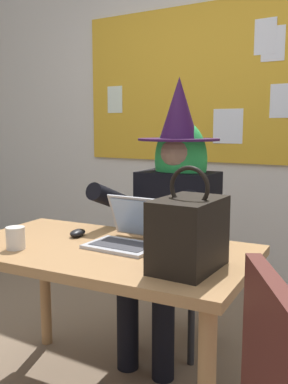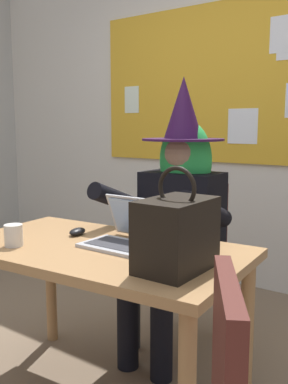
{
  "view_description": "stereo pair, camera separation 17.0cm",
  "coord_description": "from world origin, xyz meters",
  "px_view_note": "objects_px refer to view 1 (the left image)",
  "views": [
    {
      "loc": [
        1.27,
        -1.34,
        1.22
      ],
      "look_at": [
        0.19,
        0.45,
        0.91
      ],
      "focal_mm": 40.96,
      "sensor_mm": 36.0,
      "label": 1
    },
    {
      "loc": [
        1.41,
        -1.24,
        1.22
      ],
      "look_at": [
        0.19,
        0.45,
        0.91
      ],
      "focal_mm": 40.96,
      "sensor_mm": 36.0,
      "label": 2
    }
  ],
  "objects_px": {
    "computer_mouse": "(78,233)",
    "person_costumed": "(173,205)",
    "chair_at_desk": "(182,252)",
    "coffee_mug": "(16,238)",
    "desk_main": "(103,268)",
    "handbag": "(189,233)",
    "laptop": "(129,234)"
  },
  "relations": [
    {
      "from": "computer_mouse",
      "to": "person_costumed",
      "type": "bearing_deg",
      "value": 53.51
    },
    {
      "from": "computer_mouse",
      "to": "handbag",
      "type": "bearing_deg",
      "value": -24.31
    },
    {
      "from": "desk_main",
      "to": "laptop",
      "type": "distance_m",
      "value": 0.18
    },
    {
      "from": "computer_mouse",
      "to": "coffee_mug",
      "type": "relative_size",
      "value": 1.09
    },
    {
      "from": "handbag",
      "to": "chair_at_desk",
      "type": "bearing_deg",
      "value": 117.8
    },
    {
      "from": "desk_main",
      "to": "coffee_mug",
      "type": "relative_size",
      "value": 13.9
    },
    {
      "from": "person_costumed",
      "to": "computer_mouse",
      "type": "bearing_deg",
      "value": -28.53
    },
    {
      "from": "laptop",
      "to": "person_costumed",
      "type": "bearing_deg",
      "value": 95.01
    },
    {
      "from": "desk_main",
      "to": "chair_at_desk",
      "type": "height_order",
      "value": "chair_at_desk"
    },
    {
      "from": "laptop",
      "to": "handbag",
      "type": "bearing_deg",
      "value": -23.84
    },
    {
      "from": "laptop",
      "to": "handbag",
      "type": "distance_m",
      "value": 0.41
    },
    {
      "from": "chair_at_desk",
      "to": "handbag",
      "type": "distance_m",
      "value": 0.95
    },
    {
      "from": "person_costumed",
      "to": "chair_at_desk",
      "type": "bearing_deg",
      "value": -179.71
    },
    {
      "from": "computer_mouse",
      "to": "handbag",
      "type": "relative_size",
      "value": 0.28
    },
    {
      "from": "computer_mouse",
      "to": "coffee_mug",
      "type": "height_order",
      "value": "coffee_mug"
    },
    {
      "from": "chair_at_desk",
      "to": "person_costumed",
      "type": "height_order",
      "value": "person_costumed"
    },
    {
      "from": "chair_at_desk",
      "to": "person_costumed",
      "type": "distance_m",
      "value": 0.32
    },
    {
      "from": "computer_mouse",
      "to": "handbag",
      "type": "distance_m",
      "value": 0.68
    },
    {
      "from": "desk_main",
      "to": "person_costumed",
      "type": "bearing_deg",
      "value": 87.1
    },
    {
      "from": "laptop",
      "to": "coffee_mug",
      "type": "relative_size",
      "value": 3.14
    },
    {
      "from": "chair_at_desk",
      "to": "coffee_mug",
      "type": "distance_m",
      "value": 1.01
    },
    {
      "from": "desk_main",
      "to": "chair_at_desk",
      "type": "distance_m",
      "value": 0.72
    },
    {
      "from": "person_costumed",
      "to": "laptop",
      "type": "distance_m",
      "value": 0.51
    },
    {
      "from": "desk_main",
      "to": "laptop",
      "type": "xyz_separation_m",
      "value": [
        0.07,
        0.09,
        0.14
      ]
    },
    {
      "from": "person_costumed",
      "to": "computer_mouse",
      "type": "distance_m",
      "value": 0.57
    },
    {
      "from": "chair_at_desk",
      "to": "computer_mouse",
      "type": "relative_size",
      "value": 8.75
    },
    {
      "from": "chair_at_desk",
      "to": "coffee_mug",
      "type": "bearing_deg",
      "value": -21.62
    },
    {
      "from": "desk_main",
      "to": "computer_mouse",
      "type": "xyz_separation_m",
      "value": [
        -0.22,
        0.09,
        0.11
      ]
    },
    {
      "from": "laptop",
      "to": "coffee_mug",
      "type": "xyz_separation_m",
      "value": [
        -0.37,
        -0.3,
        0.0
      ]
    },
    {
      "from": "desk_main",
      "to": "coffee_mug",
      "type": "bearing_deg",
      "value": -144.66
    },
    {
      "from": "person_costumed",
      "to": "computer_mouse",
      "type": "xyz_separation_m",
      "value": [
        -0.25,
        -0.5,
        -0.08
      ]
    },
    {
      "from": "handbag",
      "to": "desk_main",
      "type": "bearing_deg",
      "value": 170.91
    }
  ]
}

